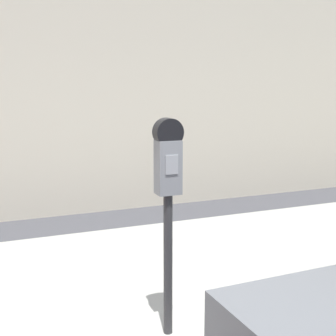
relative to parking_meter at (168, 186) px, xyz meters
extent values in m
cube|color=#ADAAA3|center=(-0.02, 1.06, -1.14)|extent=(24.00, 2.80, 0.14)
cube|color=beige|center=(-0.02, 3.88, 1.62)|extent=(24.00, 0.30, 5.67)
cylinder|color=#2D2D30|center=(0.00, 0.00, -0.56)|extent=(0.06, 0.06, 1.02)
cube|color=slate|center=(0.00, 0.00, 0.13)|extent=(0.16, 0.12, 0.37)
cube|color=gray|center=(0.00, -0.07, 0.16)|extent=(0.09, 0.01, 0.13)
cylinder|color=black|center=(0.00, 0.00, 0.37)|extent=(0.19, 0.10, 0.19)
camera|label=1|loc=(-1.14, -2.85, 0.70)|focal=50.00mm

